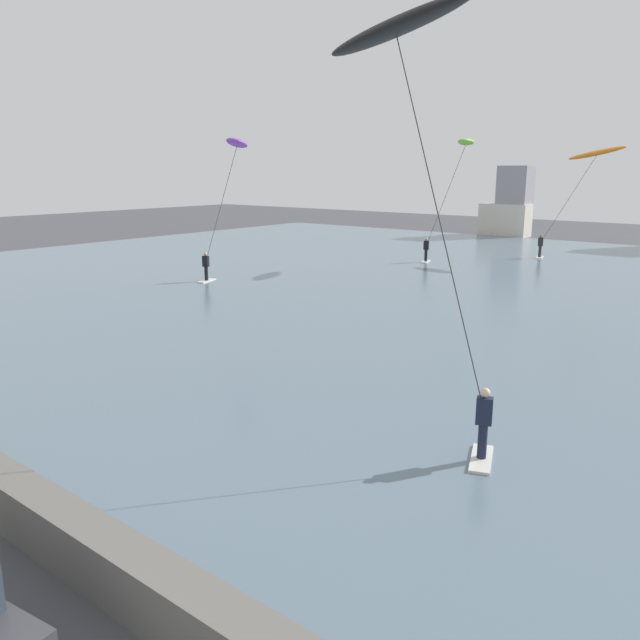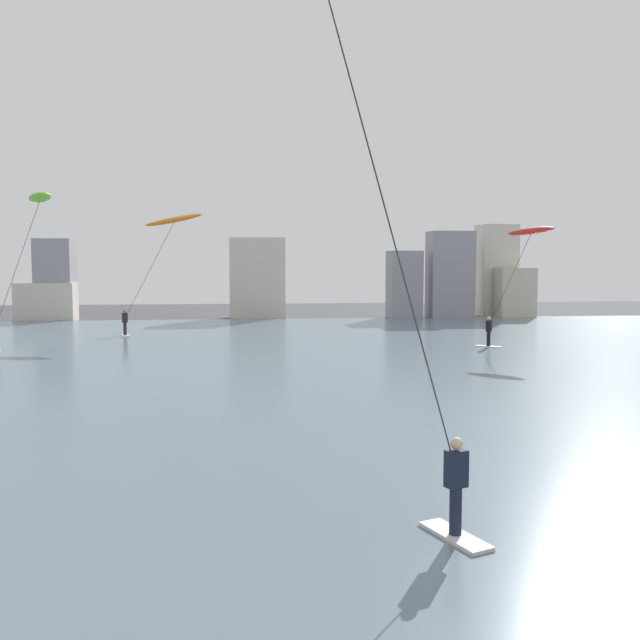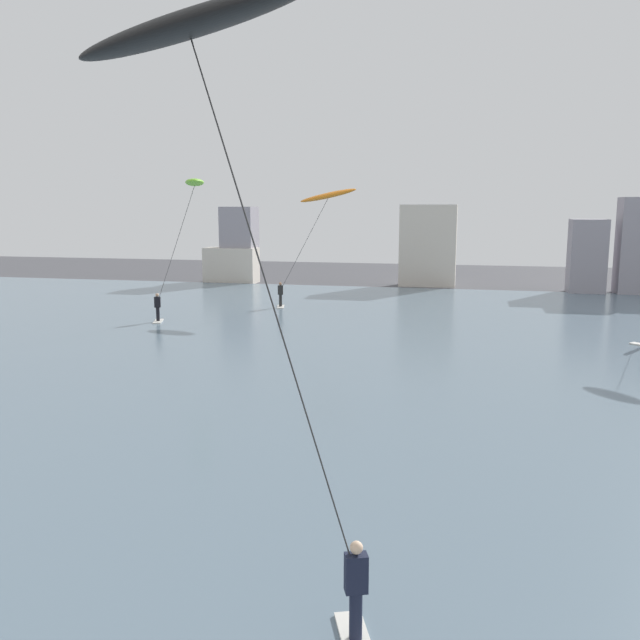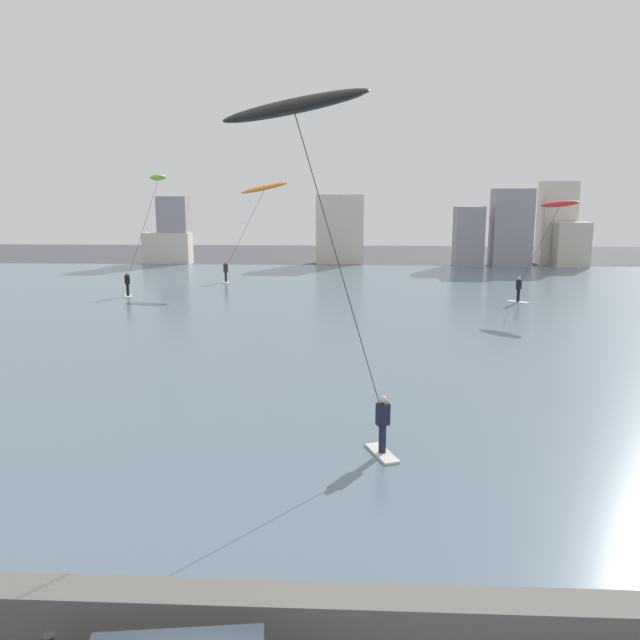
# 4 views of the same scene
# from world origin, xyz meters

# --- Properties ---
(seawall_barrier) EXTENTS (60.00, 0.70, 0.96)m
(seawall_barrier) POSITION_xyz_m (0.00, 3.52, 0.48)
(seawall_barrier) COLOR #66635E
(seawall_barrier) RESTS_ON ground
(water_bay) EXTENTS (84.00, 52.00, 0.10)m
(water_bay) POSITION_xyz_m (0.00, 30.22, 0.05)
(water_bay) COLOR slate
(water_bay) RESTS_ON ground
(far_shore_buildings) EXTENTS (42.47, 5.09, 7.99)m
(far_shore_buildings) POSITION_xyz_m (7.05, 57.64, 3.24)
(far_shore_buildings) COLOR beige
(far_shore_buildings) RESTS_ON ground
(kitesurfer_black) EXTENTS (4.63, 1.90, 9.59)m
(kitesurfer_black) POSITION_xyz_m (-0.06, 10.74, 8.46)
(kitesurfer_black) COLOR silver
(kitesurfer_black) RESTS_ON water_bay
(kitesurfer_red) EXTENTS (3.98, 2.12, 6.50)m
(kitesurfer_red) POSITION_xyz_m (13.59, 35.43, 5.44)
(kitesurfer_red) COLOR silver
(kitesurfer_red) RESTS_ON water_bay
(kitesurfer_lime) EXTENTS (3.80, 3.35, 8.09)m
(kitesurfer_lime) POSITION_xyz_m (-11.77, 37.23, 7.26)
(kitesurfer_lime) COLOR silver
(kitesurfer_lime) RESTS_ON water_bay
(kitesurfer_orange) EXTENTS (5.32, 2.37, 7.81)m
(kitesurfer_orange) POSITION_xyz_m (-5.71, 44.37, 6.84)
(kitesurfer_orange) COLOR silver
(kitesurfer_orange) RESTS_ON water_bay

